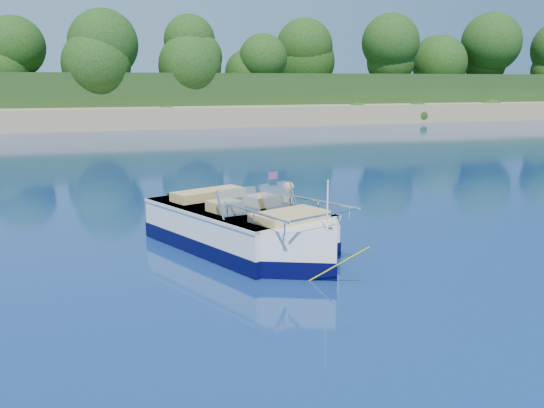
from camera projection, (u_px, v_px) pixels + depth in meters
The scene contains 6 objects.
ground at pixel (440, 267), 11.27m from camera, with size 160.00×160.00×0.00m, color #0B1F4D.
shoreline at pixel (122, 102), 70.23m from camera, with size 170.00×59.00×6.00m.
treeline at pixel (146, 53), 48.22m from camera, with size 150.00×7.12×8.19m.
motorboat at pixel (248, 232), 12.26m from camera, with size 3.40×5.64×1.97m.
tow_tube at pixel (288, 222), 14.42m from camera, with size 1.77×1.77×0.38m.
boy at pixel (287, 226), 14.39m from camera, with size 0.56×0.37×1.54m, color tan.
Camera 1 is at (-6.45, -9.23, 3.39)m, focal length 40.00 mm.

